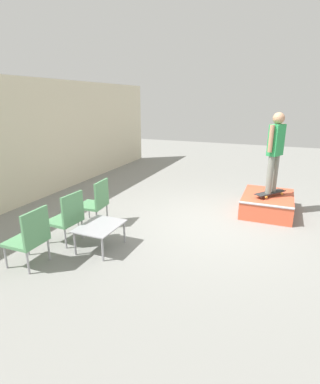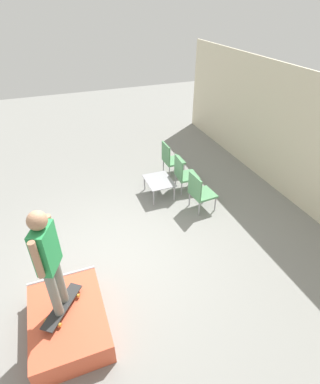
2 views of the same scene
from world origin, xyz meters
name	(u,v)px [view 2 (image 2 of 2)]	position (x,y,z in m)	size (l,w,h in m)	color
ground_plane	(116,259)	(0.00, 0.00, 0.00)	(24.00, 24.00, 0.00)	gray
skate_ramp_box	(69,321)	(1.18, -0.99, 0.20)	(1.51, 1.09, 0.43)	#DB5638
skateboard_on_ramp	(62,306)	(1.11, -1.03, 0.49)	(0.77, 0.66, 0.07)	#2D2D2D
person_skater	(48,256)	(1.11, -1.03, 1.52)	(0.53, 0.34, 1.73)	gray
coffee_table	(159,182)	(-1.77, 1.57, 0.38)	(0.81, 0.64, 0.43)	#9E9EA3
patio_chair_left	(170,158)	(-2.65, 2.24, 0.50)	(0.53, 0.53, 0.94)	#99999E
patio_chair_center	(184,173)	(-1.78, 2.24, 0.50)	(0.55, 0.55, 0.94)	#99999E
patio_chair_right	(200,191)	(-0.89, 2.24, 0.50)	(0.56, 0.56, 0.94)	#99999E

